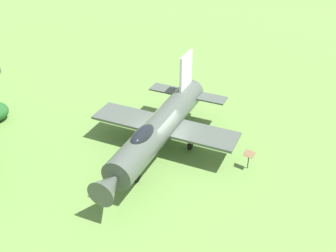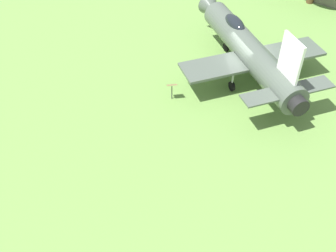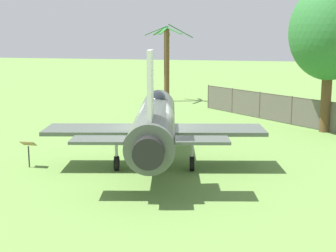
# 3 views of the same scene
# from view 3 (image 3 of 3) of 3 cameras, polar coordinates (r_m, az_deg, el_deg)

# --- Properties ---
(ground_plane) EXTENTS (200.00, 200.00, 0.00)m
(ground_plane) POSITION_cam_3_polar(r_m,az_deg,el_deg) (20.41, -1.55, -4.59)
(ground_plane) COLOR #668E42
(display_jet) EXTENTS (12.07, 9.24, 4.94)m
(display_jet) POSITION_cam_3_polar(r_m,az_deg,el_deg) (20.38, -1.54, 0.71)
(display_jet) COLOR #4C564C
(display_jet) RESTS_ON ground_plane
(shade_tree) EXTENTS (5.08, 4.56, 8.42)m
(shade_tree) POSITION_cam_3_polar(r_m,az_deg,el_deg) (28.41, 18.96, 10.64)
(shade_tree) COLOR brown
(shade_tree) RESTS_ON ground_plane
(palm_tree) EXTENTS (3.74, 3.87, 6.56)m
(palm_tree) POSITION_cam_3_polar(r_m,az_deg,el_deg) (40.68, -0.15, 7.78)
(palm_tree) COLOR brown
(palm_tree) RESTS_ON ground_plane
(info_plaque) EXTENTS (0.45, 0.63, 1.14)m
(info_plaque) POSITION_cam_3_polar(r_m,az_deg,el_deg) (20.52, -16.49, -2.49)
(info_plaque) COLOR #333333
(info_plaque) RESTS_ON ground_plane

